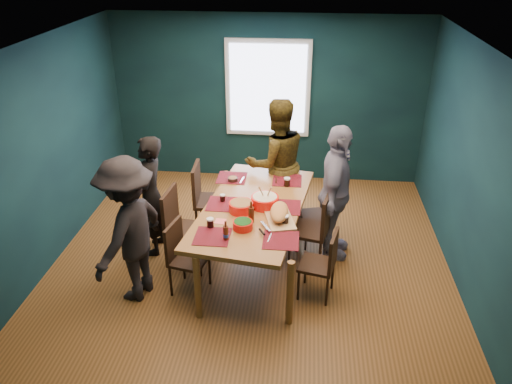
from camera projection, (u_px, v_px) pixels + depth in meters
room at (253, 153)px, 6.06m from camera, size 5.01×5.01×2.71m
dining_table at (254, 212)px, 6.00m from camera, size 1.43×2.37×0.85m
chair_left_far at (205, 195)px, 6.74m from camera, size 0.49×0.49×1.03m
chair_left_mid at (180, 223)px, 6.08m from camera, size 0.51×0.51×1.03m
chair_left_near at (182, 252)px, 5.68m from camera, size 0.47×0.47×0.88m
chair_right_far at (322, 210)px, 6.59m from camera, size 0.47×0.47×0.85m
chair_right_mid at (317, 225)px, 6.09m from camera, size 0.54×0.54×1.00m
chair_right_near at (324, 260)px, 5.58m from camera, size 0.46×0.46×0.85m
person_far_left at (151, 196)px, 6.29m from camera, size 0.42×0.61×1.59m
person_back at (276, 163)px, 6.90m from camera, size 1.10×0.99×1.84m
person_right at (335, 193)px, 6.17m from camera, size 0.56×1.08×1.77m
person_near_left at (129, 230)px, 5.45m from camera, size 0.93×1.25×1.71m
bowl_salad at (241, 206)px, 5.81m from camera, size 0.29×0.29×0.12m
bowl_dumpling at (265, 201)px, 5.91m from camera, size 0.33×0.33×0.31m
bowl_herbs at (243, 225)px, 5.47m from camera, size 0.22×0.22×0.10m
cutting_board at (279, 213)px, 5.65m from camera, size 0.42×0.73×0.16m
small_bowl at (233, 179)px, 6.54m from camera, size 0.13×0.13×0.05m
beer_bottle_a at (226, 233)px, 5.26m from camera, size 0.06×0.06×0.23m
beer_bottle_b at (251, 214)px, 5.58m from camera, size 0.07×0.07×0.26m
cola_glass_a at (210, 222)px, 5.49m from camera, size 0.08×0.08×0.11m
cola_glass_b at (285, 219)px, 5.55m from camera, size 0.08×0.08×0.11m
cola_glass_c at (287, 182)px, 6.40m from camera, size 0.08×0.08×0.11m
cola_glass_d at (223, 198)px, 6.03m from camera, size 0.07×0.07×0.09m
napkin_a at (288, 204)px, 6.00m from camera, size 0.17×0.17×0.00m
napkin_b at (220, 221)px, 5.63m from camera, size 0.13×0.13×0.00m
napkin_c at (278, 238)px, 5.32m from camera, size 0.17×0.17×0.00m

